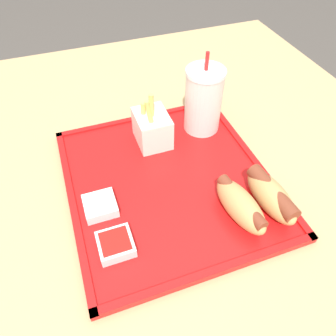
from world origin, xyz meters
The scene contains 9 objects.
ground_plane centered at (0.00, 0.00, 0.00)m, with size 8.00×8.00×0.00m, color #4C4742.
dining_table centered at (0.00, 0.00, 0.36)m, with size 1.11×1.05×0.73m.
food_tray centered at (0.03, -0.01, 0.73)m, with size 0.39×0.36×0.01m.
soda_cup centered at (-0.09, 0.11, 0.80)m, with size 0.08×0.08×0.17m.
hot_dog_far centered at (0.14, 0.13, 0.76)m, with size 0.12×0.05×0.05m.
hot_dog_near centered at (0.14, 0.08, 0.76)m, with size 0.12×0.06×0.05m.
fries_carton centered at (-0.08, 0.00, 0.77)m, with size 0.08×0.06×0.11m.
sauce_cup_mayo centered at (0.06, -0.13, 0.75)m, with size 0.05×0.05×0.02m.
sauce_cup_ketchup centered at (0.13, -0.13, 0.75)m, with size 0.05×0.05×0.02m.
Camera 1 is at (0.40, -0.14, 1.18)m, focal length 35.00 mm.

